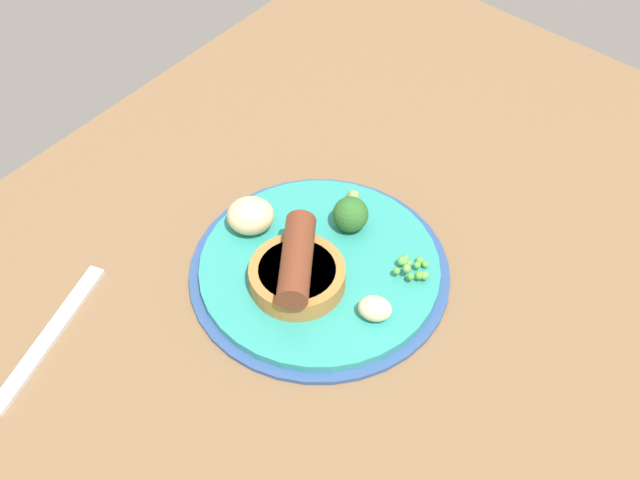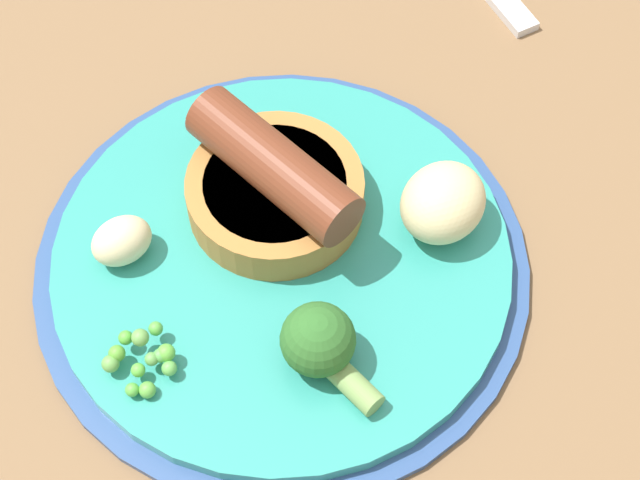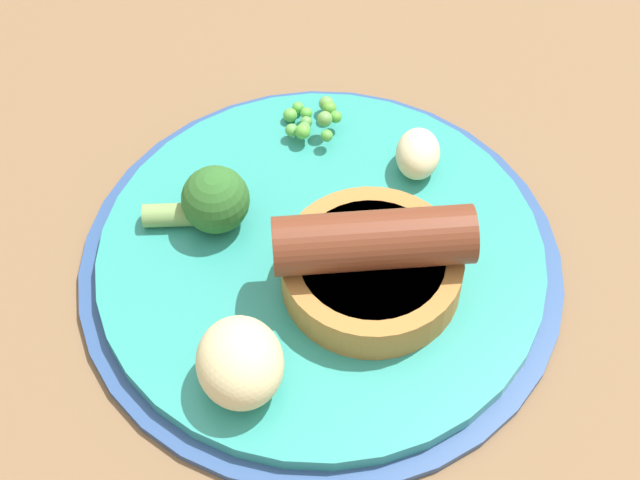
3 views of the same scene
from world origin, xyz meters
The scene contains 8 objects.
dining_table centered at (0.00, 0.00, 1.50)cm, with size 110.00×80.00×3.00cm, color brown.
dinner_plate centered at (3.21, 3.62, 3.57)cm, with size 26.63×26.63×1.40cm.
sausage_pudding centered at (-0.49, 3.80, 6.39)cm, with size 10.10×9.57×5.34cm.
pea_pile centered at (8.40, -4.09, 5.29)cm, with size 3.76×3.68×1.87cm.
broccoli_floret_near centered at (9.54, 4.66, 6.17)cm, with size 5.66×4.68×3.76cm.
potato_chunk_0 centered at (2.57, 12.36, 6.32)cm, with size 4.32×4.92×3.84cm, color beige.
potato_chunk_2 centered at (1.66, -4.54, 5.67)cm, with size 3.29×2.52×2.54cm, color beige.
fork centered at (-19.57, 18.52, 3.30)cm, with size 18.00×1.60×0.60cm, color silver.
Camera 1 is at (-41.03, -33.21, 73.72)cm, focal length 50.00 mm.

